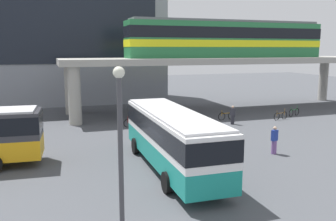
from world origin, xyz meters
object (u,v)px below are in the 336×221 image
at_px(bus_main, 172,134).
at_px(pedestrian_waiting_near_stop, 274,141).
at_px(train, 227,39).
at_px(pedestrian_walking_across, 233,116).
at_px(bicycle_red, 134,123).
at_px(station_building, 27,27).
at_px(bicycle_black, 173,126).
at_px(bicycle_orange, 227,116).
at_px(bicycle_brown, 281,116).
at_px(bicycle_silver, 166,118).
at_px(bicycle_green, 294,112).

height_order(bus_main, pedestrian_waiting_near_stop, bus_main).
relative_size(train, pedestrian_walking_across, 13.09).
height_order(bicycle_red, pedestrian_waiting_near_stop, pedestrian_waiting_near_stop).
height_order(station_building, bicycle_black, station_building).
bearing_deg(train, bicycle_orange, -116.29).
distance_m(bus_main, bicycle_brown, 17.59).
xyz_separation_m(bicycle_brown, bicycle_silver, (-10.53, 2.28, 0.00)).
xyz_separation_m(bus_main, bicycle_silver, (3.80, 12.35, -1.63)).
height_order(station_building, bicycle_red, station_building).
height_order(bicycle_orange, pedestrian_waiting_near_stop, pedestrian_waiting_near_stop).
height_order(pedestrian_walking_across, pedestrian_waiting_near_stop, pedestrian_waiting_near_stop).
distance_m(bicycle_orange, pedestrian_waiting_near_stop, 11.20).
distance_m(bicycle_brown, pedestrian_walking_across, 5.34).
relative_size(bicycle_brown, bicycle_green, 1.04).
distance_m(station_building, bicycle_green, 31.80).
xyz_separation_m(station_building, train, (20.00, -12.60, -1.46)).
distance_m(bus_main, pedestrian_walking_across, 13.24).
bearing_deg(bicycle_brown, bus_main, -144.90).
bearing_deg(bicycle_green, bus_main, -146.10).
height_order(bicycle_brown, bicycle_green, same).
distance_m(station_building, bicycle_silver, 22.36).
height_order(bicycle_orange, bicycle_black, same).
height_order(bicycle_orange, bicycle_brown, same).
bearing_deg(bus_main, pedestrian_waiting_near_stop, 5.72).
height_order(station_building, bicycle_silver, station_building).
xyz_separation_m(bicycle_black, pedestrian_waiting_near_stop, (3.74, -8.42, 0.47)).
xyz_separation_m(bicycle_red, bicycle_black, (2.71, -2.29, 0.00)).
bearing_deg(pedestrian_walking_across, train, 67.06).
xyz_separation_m(bicycle_orange, pedestrian_walking_across, (-0.50, -2.01, 0.41)).
distance_m(train, bicycle_black, 13.57).
bearing_deg(bus_main, bicycle_black, 69.99).
height_order(bicycle_silver, pedestrian_walking_across, pedestrian_walking_across).
xyz_separation_m(train, pedestrian_waiting_near_stop, (-4.94, -15.94, -6.76)).
relative_size(station_building, bicycle_red, 17.86).
xyz_separation_m(train, bicycle_green, (4.75, -5.39, -7.23)).
height_order(train, bicycle_brown, train).
distance_m(bicycle_silver, pedestrian_waiting_near_stop, 12.10).
relative_size(pedestrian_walking_across, pedestrian_waiting_near_stop, 0.93).
xyz_separation_m(bicycle_orange, pedestrian_waiting_near_stop, (-2.46, -10.92, 0.47)).
bearing_deg(station_building, train, -32.21).
bearing_deg(pedestrian_walking_across, station_building, 130.93).
distance_m(train, bus_main, 21.27).
relative_size(train, bicycle_green, 12.70).
distance_m(train, pedestrian_walking_across, 10.24).
relative_size(station_building, bicycle_silver, 18.72).
height_order(bicycle_orange, pedestrian_walking_across, pedestrian_walking_across).
height_order(station_building, train, station_building).
relative_size(station_building, bicycle_green, 18.89).
height_order(train, pedestrian_waiting_near_stop, train).
bearing_deg(station_building, bicycle_black, -60.64).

